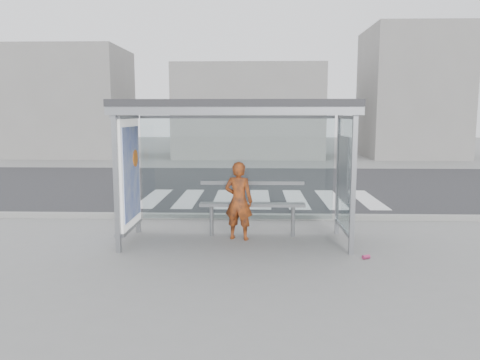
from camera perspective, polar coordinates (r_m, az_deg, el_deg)
name	(u,v)px	position (r m, az deg, el deg)	size (l,w,h in m)	color
ground	(236,242)	(8.81, -0.54, -7.60)	(80.00, 80.00, 0.00)	slate
road	(244,185)	(15.66, 0.49, -0.66)	(30.00, 10.00, 0.01)	#242427
curb	(239,216)	(10.69, -0.12, -4.47)	(30.00, 0.18, 0.12)	gray
crosswalk	(260,199)	(13.19, 2.42, -2.32)	(6.55, 3.00, 0.00)	silver
bus_shelter	(215,136)	(8.58, -3.03, 5.41)	(4.25, 1.65, 2.62)	gray
building_left	(72,103)	(28.43, -19.80, 8.85)	(6.00, 5.00, 6.00)	gray
building_center	(248,112)	(26.48, 1.04, 8.33)	(8.00, 5.00, 5.00)	gray
building_right	(411,93)	(27.88, 20.17, 9.89)	(5.00, 5.00, 7.00)	gray
person	(239,201)	(8.86, -0.17, -2.54)	(0.55, 0.36, 1.49)	#DB4C14
bench	(252,205)	(9.14, 1.50, -3.03)	(2.05, 0.34, 1.06)	slate
soda_can	(366,257)	(8.10, 15.12, -9.03)	(0.07, 0.07, 0.13)	#D23D77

